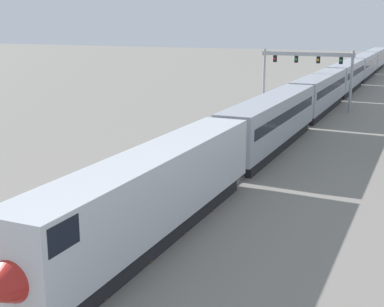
# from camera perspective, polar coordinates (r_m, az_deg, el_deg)

# --- Properties ---
(ground_plane) EXTENTS (400.00, 400.00, 0.00)m
(ground_plane) POSITION_cam_1_polar(r_m,az_deg,el_deg) (26.85, -12.72, -11.70)
(ground_plane) COLOR gray
(track_main) EXTENTS (2.60, 200.00, 0.16)m
(track_main) POSITION_cam_1_polar(r_m,az_deg,el_deg) (81.05, 14.66, 5.36)
(track_main) COLOR slate
(track_main) RESTS_ON ground
(track_near) EXTENTS (2.60, 160.00, 0.16)m
(track_near) POSITION_cam_1_polar(r_m,az_deg,el_deg) (63.03, 6.63, 3.39)
(track_near) COLOR slate
(track_near) RESTS_ON ground
(passenger_train) EXTENTS (3.04, 136.41, 4.80)m
(passenger_train) POSITION_cam_1_polar(r_m,az_deg,el_deg) (82.74, 15.01, 7.29)
(passenger_train) COLOR silver
(passenger_train) RESTS_ON ground
(signal_gantry) EXTENTS (12.10, 0.49, 7.83)m
(signal_gantry) POSITION_cam_1_polar(r_m,az_deg,el_deg) (72.83, 12.07, 9.09)
(signal_gantry) COLOR #999BA0
(signal_gantry) RESTS_ON ground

